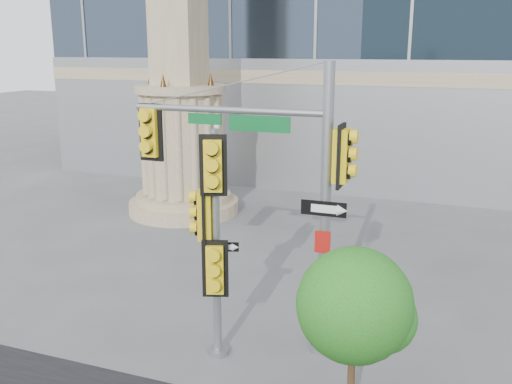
% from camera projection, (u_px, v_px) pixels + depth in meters
% --- Properties ---
extents(ground, '(120.00, 120.00, 0.00)m').
position_uv_depth(ground, '(235.00, 341.00, 13.01)').
color(ground, '#545456').
rests_on(ground, ground).
extents(monument, '(4.40, 4.40, 16.60)m').
position_uv_depth(monument, '(180.00, 74.00, 21.85)').
color(monument, tan).
rests_on(monument, ground).
extents(main_signal_pole, '(4.87, 0.58, 6.26)m').
position_uv_depth(main_signal_pole, '(274.00, 175.00, 12.11)').
color(main_signal_pole, slate).
rests_on(main_signal_pole, ground).
extents(secondary_signal_pole, '(0.93, 0.66, 4.95)m').
position_uv_depth(secondary_signal_pole, '(212.00, 229.00, 11.67)').
color(secondary_signal_pole, slate).
rests_on(secondary_signal_pole, ground).
extents(street_tree, '(2.07, 2.02, 3.23)m').
position_uv_depth(street_tree, '(357.00, 310.00, 9.83)').
color(street_tree, tan).
rests_on(street_tree, ground).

